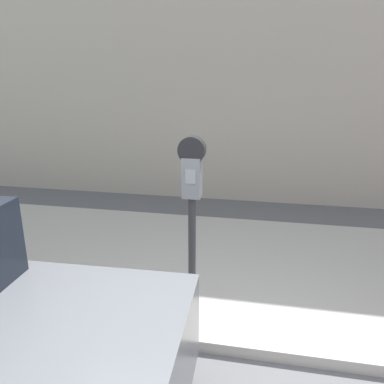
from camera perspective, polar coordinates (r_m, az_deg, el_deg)
name	(u,v)px	position (r m, az deg, el deg)	size (l,w,h in m)	color
sidewalk	(227,266)	(4.43, 5.30, -11.16)	(24.00, 2.80, 0.10)	#BCB7AD
building_facade	(250,2)	(6.74, 8.87, 26.73)	(24.00, 0.30, 6.58)	beige
parking_meter	(192,194)	(3.07, 0.00, -0.31)	(0.22, 0.13, 1.60)	#2D2D30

